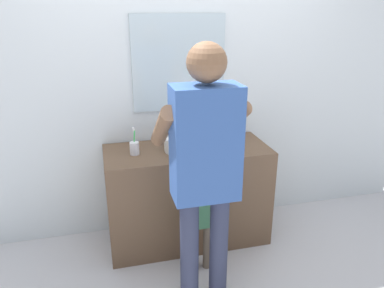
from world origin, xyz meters
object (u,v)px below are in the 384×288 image
soap_bottle (227,135)px  child_toddler (201,211)px  toothbrush_cup (134,148)px  adult_parent (205,160)px

soap_bottle → child_toddler: size_ratio=0.20×
toothbrush_cup → soap_bottle: size_ratio=1.25×
child_toddler → toothbrush_cup: bearing=136.2°
adult_parent → soap_bottle: bearing=61.5°
soap_bottle → child_toddler: bearing=-127.1°
toothbrush_cup → adult_parent: adult_parent is taller
toothbrush_cup → adult_parent: 0.78m
toothbrush_cup → child_toddler: (0.41, -0.39, -0.37)m
toothbrush_cup → child_toddler: bearing=-43.8°
soap_bottle → child_toddler: 0.69m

